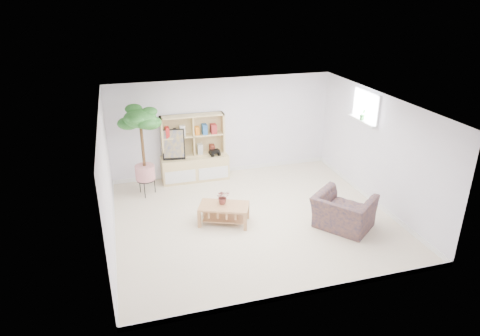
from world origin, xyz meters
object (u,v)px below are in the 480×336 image
object	(u,v)px
coffee_table	(224,214)
armchair	(344,210)
storage_unit	(194,148)
floor_tree	(143,152)

from	to	relation	value
coffee_table	armchair	xyz separation A→B (m)	(2.19, -0.81, 0.20)
storage_unit	floor_tree	distance (m)	1.35
storage_unit	floor_tree	bearing A→B (deg)	-156.84
coffee_table	storage_unit	bearing A→B (deg)	116.99
coffee_table	floor_tree	distance (m)	2.37
armchair	coffee_table	bearing A→B (deg)	31.42
storage_unit	coffee_table	xyz separation A→B (m)	(0.16, -2.25, -0.61)
storage_unit	coffee_table	size ratio (longest dim) A/B	1.66
armchair	floor_tree	bearing A→B (deg)	16.34
storage_unit	armchair	size ratio (longest dim) A/B	1.51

